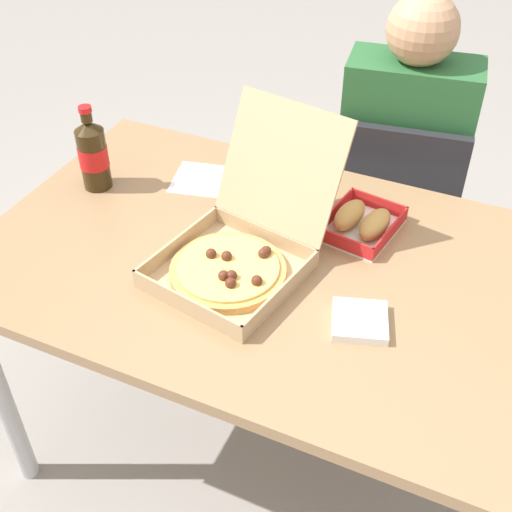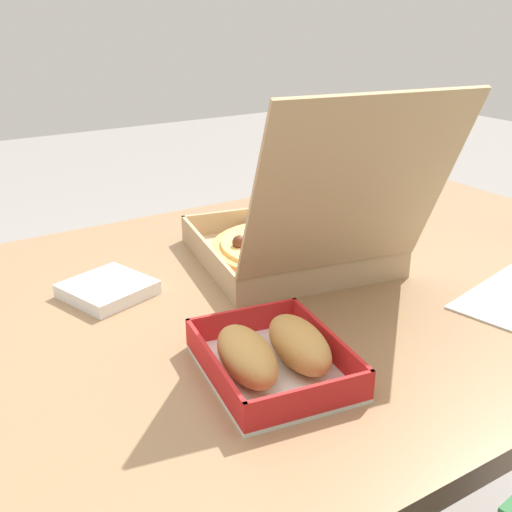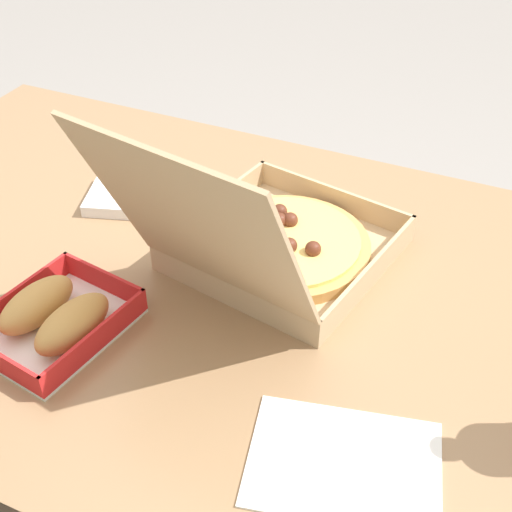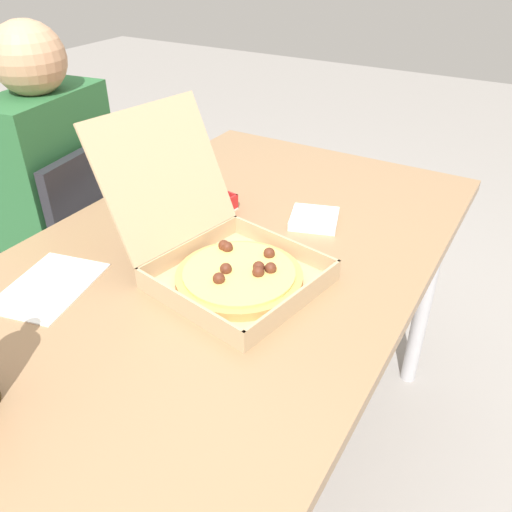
% 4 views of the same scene
% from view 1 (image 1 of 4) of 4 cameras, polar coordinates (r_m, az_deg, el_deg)
% --- Properties ---
extents(ground_plane, '(10.00, 10.00, 0.00)m').
position_cam_1_polar(ground_plane, '(2.04, 1.46, -16.50)').
color(ground_plane, gray).
extents(dining_table, '(1.36, 0.83, 0.74)m').
position_cam_1_polar(dining_table, '(1.53, 1.87, -2.67)').
color(dining_table, '#997551').
rests_on(dining_table, ground_plane).
extents(chair, '(0.45, 0.45, 0.83)m').
position_cam_1_polar(chair, '(2.12, 11.68, 3.73)').
color(chair, '#232328').
rests_on(chair, ground_plane).
extents(diner_person, '(0.38, 0.44, 1.15)m').
position_cam_1_polar(diner_person, '(2.05, 12.64, 9.31)').
color(diner_person, '#333847').
rests_on(diner_person, ground_plane).
extents(pizza_box_open, '(0.36, 0.46, 0.31)m').
position_cam_1_polar(pizza_box_open, '(1.43, -1.58, 0.31)').
color(pizza_box_open, tan).
rests_on(pizza_box_open, dining_table).
extents(bread_side_box, '(0.18, 0.21, 0.06)m').
position_cam_1_polar(bread_side_box, '(1.57, 9.09, 2.95)').
color(bread_side_box, white).
rests_on(bread_side_box, dining_table).
extents(cola_bottle, '(0.07, 0.07, 0.22)m').
position_cam_1_polar(cola_bottle, '(1.72, -13.84, 8.52)').
color(cola_bottle, '#33230F').
rests_on(cola_bottle, dining_table).
extents(paper_menu, '(0.24, 0.19, 0.00)m').
position_cam_1_polar(paper_menu, '(1.74, -3.67, 6.46)').
color(paper_menu, white).
rests_on(paper_menu, dining_table).
extents(napkin_pile, '(0.14, 0.14, 0.02)m').
position_cam_1_polar(napkin_pile, '(1.34, 8.91, -5.55)').
color(napkin_pile, white).
rests_on(napkin_pile, dining_table).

